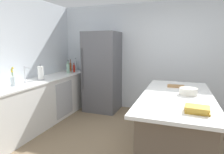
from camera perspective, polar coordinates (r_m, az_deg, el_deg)
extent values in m
cube|color=silver|center=(4.74, 12.83, 5.53)|extent=(6.00, 0.10, 2.60)
cube|color=silver|center=(4.23, -20.39, -7.11)|extent=(0.63, 2.95, 0.89)
cube|color=white|center=(4.13, -20.77, -0.96)|extent=(0.66, 2.98, 0.03)
cube|color=#B2B5BA|center=(4.33, -13.97, -6.41)|extent=(0.01, 0.60, 0.75)
cube|color=brown|center=(3.09, 18.35, -13.57)|extent=(0.82, 1.91, 0.87)
cube|color=white|center=(2.94, 18.82, -5.42)|extent=(0.98, 2.11, 0.04)
cube|color=#56565B|center=(4.70, -2.92, 1.56)|extent=(0.80, 0.72, 1.92)
cylinder|color=#4C4C51|center=(4.50, -9.02, 2.32)|extent=(0.02, 0.02, 0.96)
cylinder|color=silver|center=(3.93, -24.45, -1.33)|extent=(0.05, 0.05, 0.02)
cylinder|color=silver|center=(3.91, -24.61, 0.82)|extent=(0.02, 0.02, 0.28)
cylinder|color=silver|center=(3.85, -24.09, 2.54)|extent=(0.14, 0.02, 0.02)
cylinder|color=silver|center=(3.67, -27.45, -1.19)|extent=(0.09, 0.09, 0.16)
cylinder|color=#4C7F3D|center=(3.67, -27.65, 0.26)|extent=(0.01, 0.03, 0.22)
sphere|color=yellow|center=(3.66, -27.78, 1.95)|extent=(0.04, 0.04, 0.04)
cylinder|color=#4C7F3D|center=(3.66, -27.60, 0.00)|extent=(0.01, 0.01, 0.19)
sphere|color=yellow|center=(3.64, -27.71, 1.46)|extent=(0.04, 0.04, 0.04)
cylinder|color=#4C7F3D|center=(3.65, -27.41, 0.46)|extent=(0.01, 0.05, 0.24)
sphere|color=yellow|center=(3.63, -27.57, 2.38)|extent=(0.04, 0.04, 0.04)
cylinder|color=gray|center=(4.10, -20.42, -0.70)|extent=(0.14, 0.14, 0.01)
cylinder|color=white|center=(4.08, -20.53, 1.18)|extent=(0.11, 0.11, 0.26)
cylinder|color=gray|center=(4.06, -20.66, 3.27)|extent=(0.02, 0.02, 0.04)
cylinder|color=silver|center=(5.20, -10.78, 3.21)|extent=(0.07, 0.07, 0.26)
cylinder|color=silver|center=(5.18, -10.84, 5.03)|extent=(0.03, 0.03, 0.07)
cylinder|color=black|center=(5.18, -10.85, 5.50)|extent=(0.03, 0.03, 0.01)
cylinder|color=#994C23|center=(5.17, -12.28, 2.91)|extent=(0.05, 0.05, 0.22)
cylinder|color=#994C23|center=(5.16, -12.34, 4.60)|extent=(0.02, 0.02, 0.09)
cylinder|color=black|center=(5.15, -12.36, 5.14)|extent=(0.02, 0.02, 0.01)
cylinder|color=red|center=(5.00, -11.28, 2.47)|extent=(0.05, 0.05, 0.18)
cylinder|color=red|center=(4.99, -11.32, 3.76)|extent=(0.02, 0.02, 0.05)
cylinder|color=black|center=(4.99, -11.33, 4.11)|extent=(0.02, 0.02, 0.01)
cylinder|color=olive|center=(4.98, -12.90, 2.65)|extent=(0.05, 0.05, 0.22)
cylinder|color=olive|center=(4.96, -12.97, 4.33)|extent=(0.02, 0.02, 0.07)
cylinder|color=black|center=(4.96, -12.99, 4.80)|extent=(0.02, 0.02, 0.01)
cylinder|color=#8CB79E|center=(4.87, -12.97, 2.49)|extent=(0.08, 0.08, 0.22)
cylinder|color=#8CB79E|center=(4.86, -13.04, 4.22)|extent=(0.04, 0.04, 0.07)
cylinder|color=black|center=(4.85, -13.05, 4.70)|extent=(0.04, 0.04, 0.01)
cube|color=gold|center=(2.27, 23.99, -9.46)|extent=(0.25, 0.16, 0.02)
cube|color=gold|center=(2.26, 24.03, -8.93)|extent=(0.23, 0.21, 0.02)
cube|color=gold|center=(2.25, 24.08, -8.32)|extent=(0.26, 0.21, 0.03)
cylinder|color=silver|center=(2.98, 21.85, -4.02)|extent=(0.25, 0.25, 0.10)
cube|color=#9E7042|center=(3.48, 18.52, -2.60)|extent=(0.29, 0.22, 0.02)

